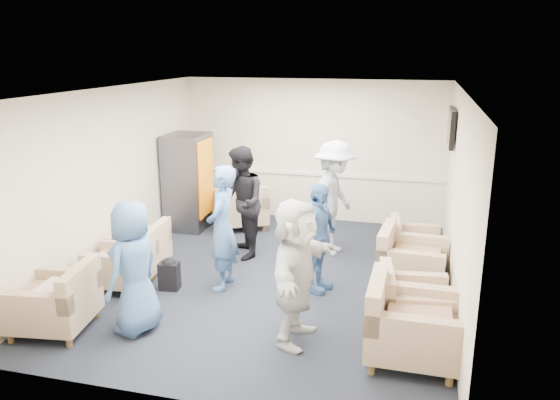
% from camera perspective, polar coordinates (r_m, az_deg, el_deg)
% --- Properties ---
extents(floor, '(6.00, 6.00, 0.00)m').
position_cam_1_polar(floor, '(8.08, -0.90, -8.10)').
color(floor, black).
rests_on(floor, ground).
extents(ceiling, '(6.00, 6.00, 0.00)m').
position_cam_1_polar(ceiling, '(7.42, -0.99, 11.37)').
color(ceiling, silver).
rests_on(ceiling, back_wall).
extents(back_wall, '(5.00, 0.02, 2.70)m').
position_cam_1_polar(back_wall, '(10.49, 3.42, 5.16)').
color(back_wall, beige).
rests_on(back_wall, floor).
extents(front_wall, '(5.00, 0.02, 2.70)m').
position_cam_1_polar(front_wall, '(4.95, -10.25, -7.18)').
color(front_wall, beige).
rests_on(front_wall, floor).
extents(left_wall, '(0.02, 6.00, 2.70)m').
position_cam_1_polar(left_wall, '(8.63, -17.18, 2.19)').
color(left_wall, beige).
rests_on(left_wall, floor).
extents(right_wall, '(0.02, 6.00, 2.70)m').
position_cam_1_polar(right_wall, '(7.40, 18.08, -0.04)').
color(right_wall, beige).
rests_on(right_wall, floor).
extents(chair_rail, '(4.98, 0.04, 0.06)m').
position_cam_1_polar(chair_rail, '(10.56, 3.36, 2.74)').
color(chair_rail, silver).
rests_on(chair_rail, back_wall).
extents(tv, '(0.10, 1.00, 0.58)m').
position_cam_1_polar(tv, '(9.02, 17.45, 7.25)').
color(tv, black).
rests_on(tv, right_wall).
extents(armchair_left_near, '(0.98, 0.98, 0.69)m').
position_cam_1_polar(armchair_left_near, '(7.05, -22.21, -9.94)').
color(armchair_left_near, tan).
rests_on(armchair_left_near, floor).
extents(armchair_left_mid, '(0.86, 0.86, 0.65)m').
position_cam_1_polar(armchair_left_mid, '(7.97, -15.89, -6.54)').
color(armchair_left_mid, tan).
rests_on(armchair_left_mid, floor).
extents(armchair_left_far, '(0.86, 0.86, 0.63)m').
position_cam_1_polar(armchair_left_far, '(8.47, -14.27, -5.15)').
color(armchair_left_far, tan).
rests_on(armchair_left_far, floor).
extents(armchair_right_near, '(0.96, 0.96, 0.76)m').
position_cam_1_polar(armchair_right_near, '(6.12, 13.10, -12.76)').
color(armchair_right_near, tan).
rests_on(armchair_right_near, floor).
extents(armchair_right_midnear, '(0.92, 0.92, 0.66)m').
position_cam_1_polar(armchair_right_midnear, '(6.69, 13.47, -10.73)').
color(armchair_right_midnear, tan).
rests_on(armchair_right_midnear, floor).
extents(armchair_right_midfar, '(0.96, 0.96, 0.72)m').
position_cam_1_polar(armchair_right_midfar, '(7.88, 13.19, -6.34)').
color(armchair_right_midfar, tan).
rests_on(armchair_right_midfar, floor).
extents(armchair_right_far, '(0.85, 0.85, 0.62)m').
position_cam_1_polar(armchair_right_far, '(8.64, 13.63, -4.73)').
color(armchair_right_far, tan).
rests_on(armchair_right_far, floor).
extents(armchair_corner, '(1.21, 1.21, 0.72)m').
position_cam_1_polar(armchair_corner, '(10.17, -4.01, -0.95)').
color(armchair_corner, tan).
rests_on(armchair_corner, floor).
extents(vending_machine, '(0.71, 0.83, 1.76)m').
position_cam_1_polar(vending_machine, '(10.16, -9.53, 1.91)').
color(vending_machine, '#4C4B52').
rests_on(vending_machine, floor).
extents(backpack, '(0.29, 0.23, 0.47)m').
position_cam_1_polar(backpack, '(7.78, -11.50, -7.48)').
color(backpack, black).
rests_on(backpack, floor).
extents(pillow, '(0.36, 0.46, 0.13)m').
position_cam_1_polar(pillow, '(6.98, -22.47, -8.65)').
color(pillow, beige).
rests_on(pillow, armchair_left_near).
extents(person_front_left, '(0.65, 0.86, 1.60)m').
position_cam_1_polar(person_front_left, '(6.58, -15.04, -6.82)').
color(person_front_left, '#42689F').
rests_on(person_front_left, floor).
extents(person_mid_left, '(0.45, 0.66, 1.74)m').
position_cam_1_polar(person_mid_left, '(7.51, -6.07, -2.93)').
color(person_mid_left, '#42689F').
rests_on(person_mid_left, floor).
extents(person_back_left, '(1.01, 1.09, 1.79)m').
position_cam_1_polar(person_back_left, '(8.61, -4.09, -0.30)').
color(person_back_left, black).
rests_on(person_back_left, floor).
extents(person_back_right, '(0.93, 1.32, 1.85)m').
position_cam_1_polar(person_back_right, '(8.77, 5.65, 0.19)').
color(person_back_right, white).
rests_on(person_back_right, floor).
extents(person_mid_right, '(0.64, 0.96, 1.52)m').
position_cam_1_polar(person_mid_right, '(7.42, 3.95, -4.01)').
color(person_mid_right, '#42689F').
rests_on(person_mid_right, floor).
extents(person_front_right, '(0.65, 1.61, 1.69)m').
position_cam_1_polar(person_front_right, '(6.12, 1.67, -7.52)').
color(person_front_right, silver).
rests_on(person_front_right, floor).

